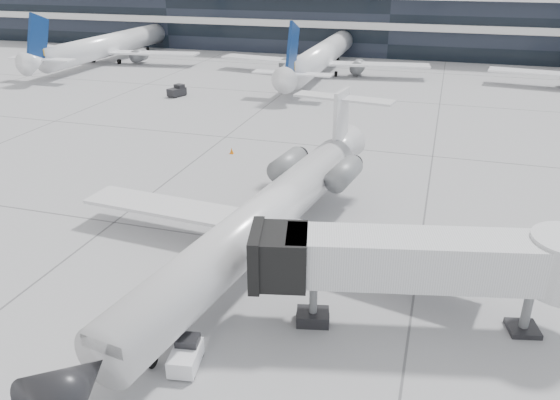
% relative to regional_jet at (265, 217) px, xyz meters
% --- Properties ---
extents(ground, '(220.00, 220.00, 0.00)m').
position_rel_regional_jet_xyz_m(ground, '(-1.14, 1.14, -2.51)').
color(ground, gray).
rests_on(ground, ground).
extents(terminal, '(170.00, 22.00, 10.00)m').
position_rel_regional_jet_xyz_m(terminal, '(-1.14, 83.14, 2.49)').
color(terminal, black).
rests_on(terminal, ground).
extents(bg_jet_left, '(32.00, 40.00, 9.60)m').
position_rel_regional_jet_xyz_m(bg_jet_left, '(-46.14, 56.14, -2.51)').
color(bg_jet_left, white).
rests_on(bg_jet_left, ground).
extents(bg_jet_center, '(32.00, 40.00, 9.60)m').
position_rel_regional_jet_xyz_m(bg_jet_center, '(-9.14, 56.14, -2.51)').
color(bg_jet_center, white).
rests_on(bg_jet_center, ground).
extents(regional_jet, '(25.44, 31.73, 7.34)m').
position_rel_regional_jet_xyz_m(regional_jet, '(0.00, 0.00, 0.00)').
color(regional_jet, silver).
rests_on(regional_jet, ground).
extents(jet_bridge, '(15.63, 6.20, 5.05)m').
position_rel_regional_jet_xyz_m(jet_bridge, '(9.84, -4.44, 1.17)').
color(jet_bridge, '#A8AAAC').
rests_on(jet_bridge, ground).
extents(baggage_tug, '(1.45, 2.10, 1.24)m').
position_rel_regional_jet_xyz_m(baggage_tug, '(-0.26, -10.30, -1.95)').
color(baggage_tug, white).
rests_on(baggage_tug, ground).
extents(traffic_cone, '(0.39, 0.39, 0.56)m').
position_rel_regional_jet_xyz_m(traffic_cone, '(-8.72, 16.65, -2.24)').
color(traffic_cone, orange).
rests_on(traffic_cone, ground).
extents(far_tug, '(2.04, 2.60, 1.45)m').
position_rel_regional_jet_xyz_m(far_tug, '(-23.69, 35.74, -1.85)').
color(far_tug, black).
rests_on(far_tug, ground).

